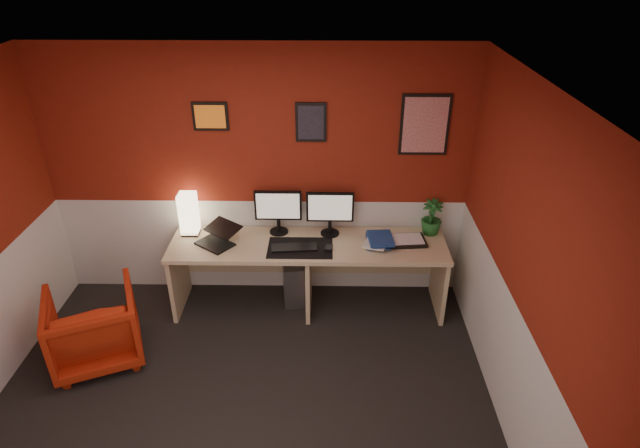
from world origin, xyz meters
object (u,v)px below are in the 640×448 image
at_px(potted_plant, 432,217).
at_px(pc_tower, 293,278).
at_px(desk, 309,276).
at_px(shoji_lamp, 189,215).
at_px(zen_tray, 407,241).
at_px(armchair, 94,327).
at_px(monitor_right, 330,207).
at_px(laptop, 214,235).
at_px(monitor_left, 278,206).

distance_m(potted_plant, pc_tower, 1.50).
height_order(desk, potted_plant, potted_plant).
height_order(shoji_lamp, potted_plant, shoji_lamp).
height_order(shoji_lamp, zen_tray, shoji_lamp).
xyz_separation_m(desk, potted_plant, (1.18, 0.21, 0.54)).
bearing_deg(potted_plant, pc_tower, -177.88).
bearing_deg(armchair, pc_tower, -174.00).
height_order(shoji_lamp, monitor_right, monitor_right).
xyz_separation_m(zen_tray, armchair, (-2.74, -0.79, -0.41)).
height_order(laptop, monitor_left, monitor_left).
distance_m(laptop, pc_tower, 0.96).
height_order(zen_tray, pc_tower, zen_tray).
relative_size(potted_plant, armchair, 0.48).
bearing_deg(monitor_right, potted_plant, 1.63).
height_order(laptop, armchair, laptop).
relative_size(monitor_right, pc_tower, 1.29).
relative_size(potted_plant, pc_tower, 0.78).
bearing_deg(zen_tray, desk, -177.68).
xyz_separation_m(laptop, monitor_right, (1.08, 0.22, 0.18)).
xyz_separation_m(shoji_lamp, laptop, (0.27, -0.21, -0.09)).
distance_m(pc_tower, armchair, 1.89).
distance_m(desk, laptop, 0.99).
bearing_deg(zen_tray, monitor_left, 171.97).
height_order(desk, pc_tower, desk).
distance_m(monitor_left, armchair, 1.93).
bearing_deg(zen_tray, laptop, -177.64).
height_order(potted_plant, armchair, potted_plant).
xyz_separation_m(shoji_lamp, pc_tower, (0.98, -0.02, -0.70)).
height_order(desk, monitor_left, monitor_left).
xyz_separation_m(shoji_lamp, monitor_left, (0.85, 0.03, 0.09)).
distance_m(monitor_left, potted_plant, 1.47).
bearing_deg(pc_tower, potted_plant, -5.07).
xyz_separation_m(monitor_right, pc_tower, (-0.37, -0.02, -0.80)).
distance_m(shoji_lamp, zen_tray, 2.08).
xyz_separation_m(potted_plant, pc_tower, (-1.34, -0.05, -0.68)).
bearing_deg(zen_tray, monitor_right, 168.57).
bearing_deg(shoji_lamp, potted_plant, 0.83).
xyz_separation_m(laptop, monitor_left, (0.58, 0.25, 0.18)).
xyz_separation_m(desk, pc_tower, (-0.16, 0.16, -0.14)).
relative_size(zen_tray, armchair, 0.48).
distance_m(desk, pc_tower, 0.27).
relative_size(monitor_right, armchair, 0.79).
xyz_separation_m(zen_tray, potted_plant, (0.25, 0.17, 0.16)).
relative_size(pc_tower, armchair, 0.62).
bearing_deg(potted_plant, monitor_left, -179.93).
relative_size(desk, monitor_left, 4.48).
height_order(monitor_left, potted_plant, monitor_left).
bearing_deg(zen_tray, armchair, -164.01).
distance_m(shoji_lamp, armchair, 1.29).
distance_m(laptop, potted_plant, 2.06).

